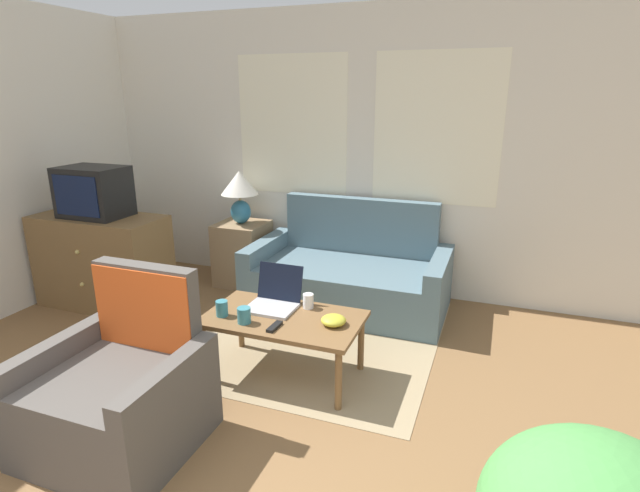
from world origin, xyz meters
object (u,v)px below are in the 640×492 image
at_px(cup_navy, 308,301).
at_px(armchair, 122,394).
at_px(table_lamp, 240,190).
at_px(television, 94,192).
at_px(cup_white, 222,308).
at_px(tv_remote, 274,327).
at_px(laptop, 274,298).
at_px(cup_yellow, 244,315).
at_px(couch, 350,277).
at_px(coffee_table, 283,323).
at_px(snack_bowl, 334,320).

bearing_deg(cup_navy, armchair, -120.90).
bearing_deg(table_lamp, cup_navy, -46.10).
bearing_deg(table_lamp, armchair, -76.95).
relative_size(television, cup_white, 5.17).
distance_m(television, cup_navy, 2.21).
bearing_deg(tv_remote, laptop, 115.27).
bearing_deg(table_lamp, tv_remote, -55.27).
height_order(television, cup_navy, television).
bearing_deg(cup_yellow, cup_white, 167.22).
relative_size(couch, tv_remote, 11.42).
bearing_deg(table_lamp, cup_yellow, -60.74).
distance_m(armchair, television, 2.19).
bearing_deg(table_lamp, coffee_table, -52.60).
bearing_deg(armchair, television, 135.16).
distance_m(armchair, coffee_table, 1.07).
relative_size(television, table_lamp, 1.07).
xyz_separation_m(table_lamp, coffee_table, (1.10, -1.44, -0.57)).
xyz_separation_m(television, cup_white, (1.62, -0.66, -0.55)).
xyz_separation_m(television, snack_bowl, (2.36, -0.53, -0.58)).
bearing_deg(tv_remote, couch, 88.27).
bearing_deg(coffee_table, cup_white, -161.54).
relative_size(cup_navy, cup_white, 0.96).
height_order(armchair, snack_bowl, armchair).
relative_size(television, coffee_table, 0.53).
bearing_deg(couch, coffee_table, -92.74).
distance_m(couch, snack_bowl, 1.36).
height_order(table_lamp, cup_yellow, table_lamp).
bearing_deg(cup_yellow, armchair, -115.73).
bearing_deg(laptop, couch, 80.88).
bearing_deg(table_lamp, television, -135.04).
height_order(coffee_table, tv_remote, tv_remote).
distance_m(laptop, cup_white, 0.37).
height_order(laptop, cup_white, laptop).
bearing_deg(cup_white, laptop, 45.05).
xyz_separation_m(couch, table_lamp, (-1.16, 0.13, 0.70)).
bearing_deg(television, snack_bowl, -12.71).
distance_m(couch, coffee_table, 1.32).
height_order(laptop, cup_yellow, laptop).
bearing_deg(tv_remote, cup_white, 173.66).
height_order(armchair, table_lamp, table_lamp).
bearing_deg(table_lamp, laptop, -53.32).
distance_m(television, cup_yellow, 2.02).
bearing_deg(table_lamp, cup_white, -65.54).
xyz_separation_m(couch, armchair, (-0.62, -2.22, 0.02)).
bearing_deg(cup_navy, tv_remote, -103.41).
xyz_separation_m(coffee_table, cup_navy, (0.10, 0.19, 0.10)).
bearing_deg(coffee_table, laptop, 133.82).
height_order(cup_navy, snack_bowl, cup_navy).
height_order(cup_yellow, tv_remote, cup_yellow).
bearing_deg(laptop, coffee_table, -46.18).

